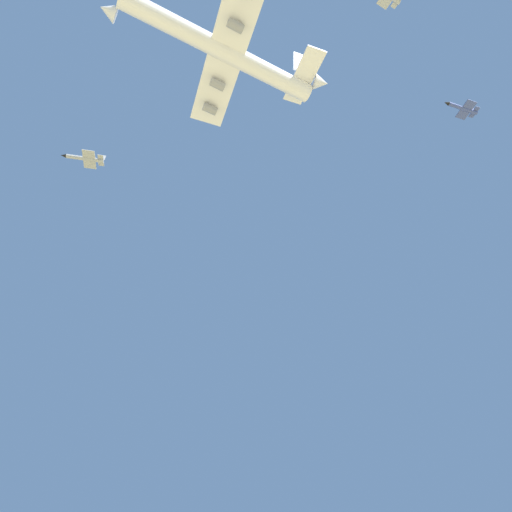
{
  "coord_description": "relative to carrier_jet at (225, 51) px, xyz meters",
  "views": [
    {
      "loc": [
        -22.42,
        94.83,
        3.4
      ],
      "look_at": [
        1.68,
        18.97,
        75.58
      ],
      "focal_mm": 31.33,
      "sensor_mm": 36.0,
      "label": 1
    }
  ],
  "objects": [
    {
      "name": "carrier_jet",
      "position": [
        0.0,
        0.0,
        0.0
      ],
      "size": [
        66.69,
        55.07,
        21.16
      ],
      "rotation": [
        -0.15,
        0.0,
        0.64
      ],
      "color": "white"
    },
    {
      "name": "chase_jet_lead",
      "position": [
        -79.16,
        -53.25,
        10.49
      ],
      "size": [
        14.02,
        11.32,
        4.0
      ],
      "rotation": [
        0.0,
        0.0,
        0.62
      ],
      "color": "#38478C"
    },
    {
      "name": "chase_jet_left_wing",
      "position": [
        58.85,
        -14.79,
        -15.48
      ],
      "size": [
        14.77,
        9.84,
        4.0
      ],
      "rotation": [
        0.0,
        0.0,
        0.48
      ],
      "color": "#999EA3"
    }
  ]
}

